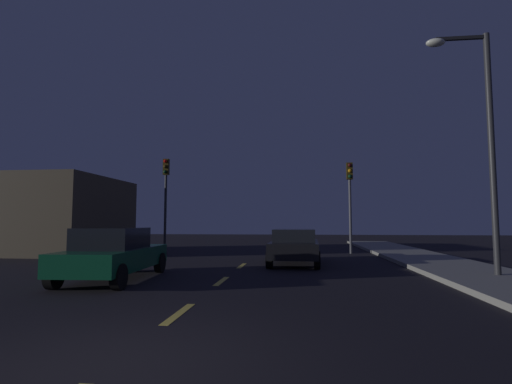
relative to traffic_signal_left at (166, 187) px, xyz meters
The scene contains 11 objects.
ground_plane 11.31m from the traffic_signal_left, 60.59° to the right, with size 80.00×80.00×0.00m, color black.
sidewalk_curb_right 16.21m from the traffic_signal_left, 36.18° to the right, with size 3.00×40.00×0.15m, color gray.
lane_stripe_second 15.15m from the traffic_signal_left, 69.04° to the right, with size 0.16×1.60×0.01m, color #EACC4C.
lane_stripe_third 11.81m from the traffic_signal_left, 62.10° to the right, with size 0.16×1.60×0.01m, color #EACC4C.
lane_stripe_fourth 8.86m from the traffic_signal_left, 49.38° to the right, with size 0.16×1.60×0.01m, color #EACC4C.
traffic_signal_left is the anchor object (origin of this frame).
traffic_signal_right 10.14m from the traffic_signal_left, ahead, with size 0.32×0.38×4.82m.
car_stopped_ahead 9.43m from the traffic_signal_left, 36.02° to the right, with size 2.00×4.43×1.37m.
car_adjacent_lane 10.71m from the traffic_signal_left, 77.91° to the right, with size 2.07×4.45×1.48m.
street_lamp_right 15.57m from the traffic_signal_left, 34.69° to the right, with size 1.83×0.36×7.29m.
storefront_left 5.14m from the traffic_signal_left, 167.62° to the right, with size 4.05×6.79×4.06m, color brown.
Camera 1 is at (2.17, -4.19, 1.64)m, focal length 26.64 mm.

